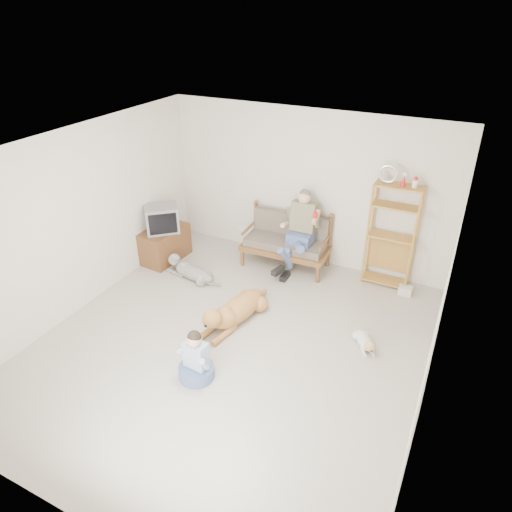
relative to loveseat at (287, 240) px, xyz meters
The scene contains 17 objects.
floor 2.45m from the loveseat, 85.97° to the right, with size 5.50×5.50×0.00m, color beige.
ceiling 3.27m from the loveseat, 85.97° to the right, with size 5.50×5.50×0.00m, color silver.
wall_back 0.95m from the loveseat, 64.52° to the left, with size 5.00×5.00×0.00m, color beige.
wall_front 5.22m from the loveseat, 88.12° to the right, with size 5.00×5.00×0.00m, color beige.
wall_left 3.45m from the loveseat, 134.22° to the right, with size 5.50×5.50×0.00m, color beige.
wall_right 3.69m from the loveseat, 41.92° to the right, with size 5.50×5.50×0.00m, color beige.
loveseat is the anchor object (origin of this frame).
man 0.38m from the loveseat, 39.00° to the right, with size 0.56×0.80×1.29m.
etagere 1.78m from the loveseat, ahead, with size 0.77×0.34×2.03m.
book_stack 2.15m from the loveseat, ahead, with size 0.21×0.15×0.13m, color white.
tv_stand 2.22m from the loveseat, 158.56° to the right, with size 0.58×0.94×0.60m.
crt_tv 2.23m from the loveseat, 157.21° to the right, with size 0.71×0.70×0.46m.
wall_outlet 1.15m from the loveseat, 162.60° to the left, with size 0.12×0.02×0.08m, color white.
golden_retriever 1.94m from the loveseat, 90.85° to the right, with size 0.59×1.57×0.48m.
shaggy_dog 1.79m from the loveseat, 138.60° to the right, with size 1.16×0.39×0.34m.
terrier 2.51m from the loveseat, 41.30° to the right, with size 0.41×0.54×0.24m.
child 3.12m from the loveseat, 88.48° to the right, with size 0.45×0.45×0.72m.
Camera 1 is at (2.47, -4.23, 4.19)m, focal length 32.00 mm.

